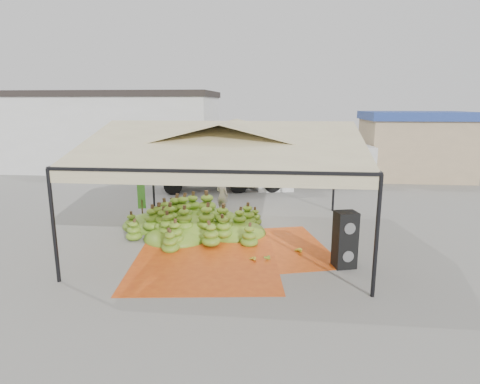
# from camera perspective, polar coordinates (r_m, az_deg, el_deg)

# --- Properties ---
(ground) EXTENTS (90.00, 90.00, 0.00)m
(ground) POSITION_cam_1_polar(r_m,az_deg,el_deg) (14.09, -1.45, -6.46)
(ground) COLOR slate
(ground) RESTS_ON ground
(canopy_tent) EXTENTS (8.10, 8.10, 4.00)m
(canopy_tent) POSITION_cam_1_polar(r_m,az_deg,el_deg) (13.39, -1.53, 7.02)
(canopy_tent) COLOR black
(canopy_tent) RESTS_ON ground
(building_white) EXTENTS (14.30, 6.30, 5.40)m
(building_white) POSITION_cam_1_polar(r_m,az_deg,el_deg) (29.70, -17.51, 8.28)
(building_white) COLOR silver
(building_white) RESTS_ON ground
(building_tan) EXTENTS (6.30, 5.30, 4.10)m
(building_tan) POSITION_cam_1_polar(r_m,az_deg,el_deg) (27.60, 23.51, 6.23)
(building_tan) COLOR tan
(building_tan) RESTS_ON ground
(tarp_left) EXTENTS (4.66, 4.49, 0.01)m
(tarp_left) POSITION_cam_1_polar(r_m,az_deg,el_deg) (11.83, -5.09, -10.25)
(tarp_left) COLOR #D55514
(tarp_left) RESTS_ON ground
(tarp_right) EXTENTS (4.85, 4.99, 0.01)m
(tarp_right) POSITION_cam_1_polar(r_m,az_deg,el_deg) (13.09, 3.56, -7.96)
(tarp_right) COLOR #E65815
(tarp_right) RESTS_ON ground
(banana_heap) EXTENTS (6.92, 6.28, 1.23)m
(banana_heap) POSITION_cam_1_polar(r_m,az_deg,el_deg) (14.81, -6.46, -3.11)
(banana_heap) COLOR #56831B
(banana_heap) RESTS_ON ground
(hand_yellow_a) EXTENTS (0.56, 0.51, 0.21)m
(hand_yellow_a) POSITION_cam_1_polar(r_m,az_deg,el_deg) (12.76, 8.02, -8.14)
(hand_yellow_a) COLOR gold
(hand_yellow_a) RESTS_ON ground
(hand_yellow_b) EXTENTS (0.48, 0.46, 0.17)m
(hand_yellow_b) POSITION_cam_1_polar(r_m,az_deg,el_deg) (12.01, 1.60, -9.44)
(hand_yellow_b) COLOR gold
(hand_yellow_b) RESTS_ON ground
(hand_red_a) EXTENTS (0.58, 0.56, 0.21)m
(hand_red_a) POSITION_cam_1_polar(r_m,az_deg,el_deg) (12.67, 14.64, -8.59)
(hand_red_a) COLOR #531813
(hand_red_a) RESTS_ON ground
(hand_red_b) EXTENTS (0.44, 0.38, 0.18)m
(hand_red_b) POSITION_cam_1_polar(r_m,az_deg,el_deg) (13.54, 14.06, -7.23)
(hand_red_b) COLOR maroon
(hand_red_b) RESTS_ON ground
(hand_green) EXTENTS (0.47, 0.43, 0.18)m
(hand_green) POSITION_cam_1_polar(r_m,az_deg,el_deg) (12.21, 3.61, -9.07)
(hand_green) COLOR #4D7718
(hand_green) RESTS_ON ground
(hanging_bunches) EXTENTS (1.74, 0.24, 0.20)m
(hanging_bunches) POSITION_cam_1_polar(r_m,az_deg,el_deg) (14.03, -3.05, 4.46)
(hanging_bunches) COLOR #477418
(hanging_bunches) RESTS_ON ground
(speaker_stack) EXTENTS (0.71, 0.65, 1.62)m
(speaker_stack) POSITION_cam_1_polar(r_m,az_deg,el_deg) (11.77, 14.71, -6.57)
(speaker_stack) COLOR black
(speaker_stack) RESTS_ON ground
(banana_leaves) EXTENTS (0.96, 1.36, 3.70)m
(banana_leaves) POSITION_cam_1_polar(r_m,az_deg,el_deg) (16.00, -14.22, -4.52)
(banana_leaves) COLOR #31761F
(banana_leaves) RESTS_ON ground
(vendor) EXTENTS (0.63, 0.53, 1.48)m
(vendor) POSITION_cam_1_polar(r_m,az_deg,el_deg) (17.17, -2.55, -0.45)
(vendor) COLOR gray
(vendor) RESTS_ON ground
(truck_left) EXTENTS (7.41, 3.87, 2.42)m
(truck_left) POSITION_cam_1_polar(r_m,az_deg,el_deg) (21.73, -1.30, 4.30)
(truck_left) COLOR #4B3519
(truck_left) RESTS_ON ground
(truck_right) EXTENTS (6.58, 2.76, 2.20)m
(truck_right) POSITION_cam_1_polar(r_m,az_deg,el_deg) (23.71, 11.34, 4.41)
(truck_right) COLOR #4A3718
(truck_right) RESTS_ON ground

